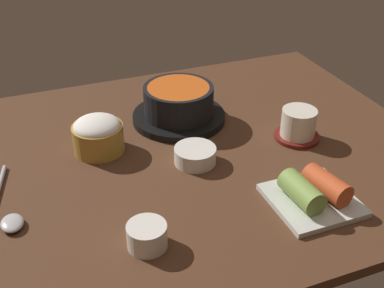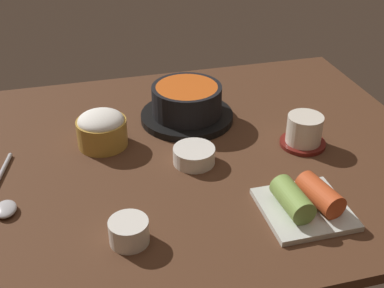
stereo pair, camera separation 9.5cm
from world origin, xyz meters
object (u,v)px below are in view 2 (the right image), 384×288
Objects in this scene: tea_cup_with_saucer at (304,131)px; banchan_cup_center at (194,155)px; spoon at (2,199)px; rice_bowl at (102,129)px; kimchi_plate at (305,202)px; side_bowl_near at (129,231)px; stone_pot at (187,104)px.

tea_cup_with_saucer is 1.14× the size of banchan_cup_center.
banchan_cup_center is 34.56cm from spoon.
rice_bowl is 41.86cm from kimchi_plate.
banchan_cup_center is at bearing 126.61° from kimchi_plate.
spoon is at bearing 142.21° from side_bowl_near.
side_bowl_near is at bearing 179.46° from kimchi_plate.
rice_bowl is (-18.73, -5.75, -0.03)cm from stone_pot.
kimchi_plate reaches higher than side_bowl_near.
banchan_cup_center is (-22.61, -0.58, -1.44)cm from tea_cup_with_saucer.
side_bowl_near is (-28.89, 0.27, 0.05)cm from kimchi_plate.
side_bowl_near is (-37.68, -18.90, -1.06)cm from tea_cup_with_saucer.
banchan_cup_center is at bearing 5.56° from spoon.
spoon is at bearing -174.44° from banchan_cup_center.
spoon is (-19.31, 14.98, -1.46)cm from side_bowl_near.
stone_pot is at bearing 17.08° from rice_bowl.
spoon is (-18.45, -14.16, -3.07)cm from rice_bowl.
kimchi_plate is 28.89cm from side_bowl_near.
rice_bowl is 1.61× the size of side_bowl_near.
rice_bowl is 1.09× the size of tea_cup_with_saucer.
rice_bowl is 39.88cm from tea_cup_with_saucer.
spoon is (-34.38, -3.35, -1.08)cm from banchan_cup_center.
rice_bowl is at bearing 135.33° from kimchi_plate.
banchan_cup_center is (-2.80, -16.56, -2.03)cm from stone_pot.
side_bowl_near reaches higher than banchan_cup_center.
kimchi_plate is (13.82, -18.60, 0.33)cm from banchan_cup_center.
stone_pot reaches higher than spoon.
stone_pot is at bearing 62.87° from side_bowl_near.
banchan_cup_center is at bearing -34.16° from rice_bowl.
stone_pot is at bearing 80.40° from banchan_cup_center.
kimchi_plate is (11.02, -35.16, -1.70)cm from stone_pot.
kimchi_plate is at bearing -72.60° from stone_pot.
stone_pot is 16.92cm from banchan_cup_center.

